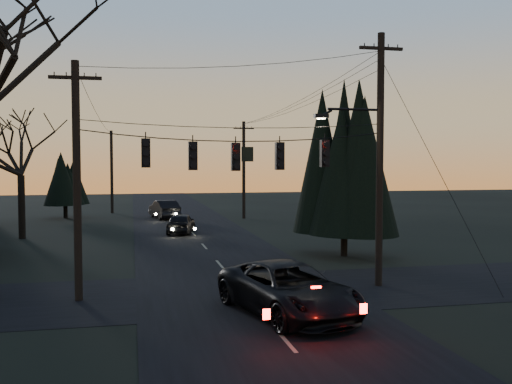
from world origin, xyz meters
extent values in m
cube|color=black|center=(0.00, 20.00, 0.01)|extent=(8.00, 120.00, 0.02)
cube|color=black|center=(0.00, 10.00, 0.01)|extent=(60.00, 7.00, 0.02)
cylinder|color=black|center=(-0.25, 10.00, 6.10)|extent=(11.50, 0.04, 0.04)
cylinder|color=black|center=(6.81, 17.19, 0.80)|extent=(0.36, 0.36, 1.60)
cone|color=black|center=(6.81, 17.19, 4.98)|extent=(4.18, 4.18, 7.56)
cylinder|color=black|center=(-11.07, 28.00, 2.05)|extent=(0.44, 0.44, 4.10)
cylinder|color=black|center=(-9.87, 41.67, 0.80)|extent=(0.36, 0.36, 1.60)
cone|color=black|center=(-9.87, 41.67, 3.51)|extent=(3.29, 3.29, 4.63)
imported|color=black|center=(0.80, 6.53, 0.83)|extent=(4.17, 6.49, 1.66)
imported|color=black|center=(-0.80, 28.47, 0.70)|extent=(2.53, 4.40, 1.41)
imported|color=black|center=(-1.35, 39.31, 0.80)|extent=(2.64, 5.09, 1.60)
camera|label=1|loc=(-4.11, -11.00, 4.94)|focal=40.00mm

